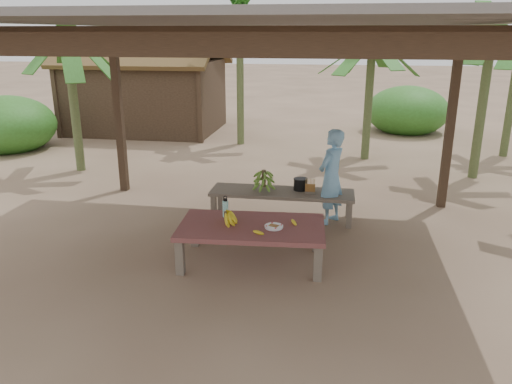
% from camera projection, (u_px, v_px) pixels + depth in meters
% --- Properties ---
extents(ground, '(80.00, 80.00, 0.00)m').
position_uv_depth(ground, '(253.00, 251.00, 6.64)').
color(ground, brown).
rests_on(ground, ground).
extents(pavilion, '(6.60, 5.60, 2.95)m').
position_uv_depth(pavilion, '(251.00, 33.00, 5.78)').
color(pavilion, black).
rests_on(pavilion, ground).
extents(work_table, '(1.86, 1.12, 0.50)m').
position_uv_depth(work_table, '(252.00, 230.00, 6.22)').
color(work_table, brown).
rests_on(work_table, ground).
extents(bench, '(2.20, 0.61, 0.45)m').
position_uv_depth(bench, '(282.00, 195.00, 7.69)').
color(bench, brown).
rests_on(bench, ground).
extents(ripe_banana_bunch, '(0.33, 0.30, 0.17)m').
position_uv_depth(ripe_banana_bunch, '(225.00, 217.00, 6.22)').
color(ripe_banana_bunch, yellow).
rests_on(ripe_banana_bunch, work_table).
extents(plate, '(0.23, 0.23, 0.04)m').
position_uv_depth(plate, '(274.00, 227.00, 6.09)').
color(plate, white).
rests_on(plate, work_table).
extents(loose_banana_front, '(0.15, 0.06, 0.04)m').
position_uv_depth(loose_banana_front, '(258.00, 233.00, 5.91)').
color(loose_banana_front, yellow).
rests_on(loose_banana_front, work_table).
extents(loose_banana_side, '(0.11, 0.15, 0.04)m').
position_uv_depth(loose_banana_side, '(294.00, 222.00, 6.22)').
color(loose_banana_side, yellow).
rests_on(loose_banana_side, work_table).
extents(water_flask, '(0.08, 0.08, 0.29)m').
position_uv_depth(water_flask, '(225.00, 208.00, 6.44)').
color(water_flask, '#41CBC0').
rests_on(water_flask, work_table).
extents(green_banana_stalk, '(0.30, 0.30, 0.34)m').
position_uv_depth(green_banana_stalk, '(264.00, 180.00, 7.67)').
color(green_banana_stalk, '#598C2D').
rests_on(green_banana_stalk, bench).
extents(cooking_pot, '(0.21, 0.21, 0.18)m').
position_uv_depth(cooking_pot, '(301.00, 184.00, 7.71)').
color(cooking_pot, black).
rests_on(cooking_pot, bench).
extents(skewer_rack, '(0.18, 0.08, 0.24)m').
position_uv_depth(skewer_rack, '(310.00, 186.00, 7.53)').
color(skewer_rack, '#A57F47').
rests_on(skewer_rack, bench).
extents(woman, '(0.56, 0.63, 1.45)m').
position_uv_depth(woman, '(331.00, 177.00, 7.45)').
color(woman, '#6CA3CC').
rests_on(woman, ground).
extents(hut, '(4.40, 3.43, 2.85)m').
position_uv_depth(hut, '(147.00, 92.00, 14.51)').
color(hut, black).
rests_on(hut, ground).
extents(banana_plant_ne, '(1.80, 1.80, 3.19)m').
position_uv_depth(banana_plant_ne, '(492.00, 37.00, 9.20)').
color(banana_plant_ne, '#596638').
rests_on(banana_plant_ne, ground).
extents(banana_plant_n, '(1.80, 1.80, 2.90)m').
position_uv_depth(banana_plant_n, '(372.00, 50.00, 10.75)').
color(banana_plant_n, '#596638').
rests_on(banana_plant_n, ground).
extents(banana_plant_nw, '(1.80, 1.80, 3.62)m').
position_uv_depth(banana_plant_nw, '(240.00, 17.00, 12.06)').
color(banana_plant_nw, '#596638').
rests_on(banana_plant_nw, ground).
extents(banana_plant_w, '(1.80, 1.80, 3.01)m').
position_uv_depth(banana_plant_w, '(68.00, 46.00, 9.77)').
color(banana_plant_w, '#596638').
rests_on(banana_plant_w, ground).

